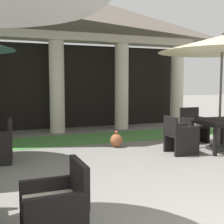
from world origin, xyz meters
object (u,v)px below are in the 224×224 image
Objects in this scene: patio_chair_mid_right_west at (180,136)px; patio_chair_mid_right_north at (194,126)px; patio_umbrella_mid_right at (222,44)px; patio_table_mid_right at (220,124)px; patio_chair_near_foreground_east at (0,143)px; patio_chair_mid_left_east at (56,209)px; terracotta_urn at (116,140)px.

patio_chair_mid_right_north reaches higher than patio_chair_mid_right_west.
patio_table_mid_right is at bearing 153.43° from patio_umbrella_mid_right.
patio_chair_near_foreground_east is 5.19m from patio_umbrella_mid_right.
patio_chair_mid_left_east reaches higher than patio_table_mid_right.
patio_table_mid_right is (4.75, -0.62, 0.23)m from patio_chair_near_foreground_east.
patio_chair_mid_right_west is (-1.04, 0.05, -2.02)m from patio_umbrella_mid_right.
patio_umbrella_mid_right reaches higher than patio_table_mid_right.
patio_umbrella_mid_right reaches higher than patio_chair_mid_left_east.
patio_umbrella_mid_right is at bearing 90.00° from patio_chair_mid_right_north.
terracotta_urn is (-2.10, 1.16, -2.25)m from patio_umbrella_mid_right.
patio_chair_mid_right_west is at bearing 177.36° from patio_table_mid_right.
patio_umbrella_mid_right is 2.26m from patio_chair_mid_right_north.
patio_chair_mid_left_east reaches higher than terracotta_urn.
patio_chair_mid_right_west is at bearing 177.36° from patio_umbrella_mid_right.
patio_umbrella_mid_right is (4.26, 2.77, 2.04)m from patio_chair_mid_left_east.
patio_chair_mid_right_west reaches higher than patio_table_mid_right.
patio_chair_near_foreground_east is 4.79m from patio_table_mid_right.
patio_chair_near_foreground_east is 1.05× the size of patio_chair_mid_left_east.
terracotta_urn is (-2.10, 1.16, -0.46)m from patio_table_mid_right.
patio_chair_mid_right_north is at bearing 135.11° from patio_chair_mid_right_west.
terracotta_urn is at bearing -0.42° from patio_chair_mid_right_north.
patio_chair_mid_left_east is 5.09m from patio_table_mid_right.
patio_table_mid_right is 2.49× the size of terracotta_urn.
patio_table_mid_right is at bearing -57.49° from patio_chair_mid_left_east.
patio_chair_mid_right_west is at bearing -46.19° from terracotta_urn.
terracotta_urn is at bearing -133.55° from patio_chair_mid_right_west.
patio_chair_near_foreground_east is 4.81m from patio_chair_mid_right_north.
patio_umbrella_mid_right reaches higher than patio_chair_mid_right_north.
patio_chair_near_foreground_east is 1.04× the size of patio_chair_mid_right_west.
patio_chair_mid_left_east is 0.82× the size of patio_table_mid_right.
patio_chair_mid_right_west is at bearing 45.11° from patio_chair_mid_right_north.
terracotta_urn is (2.16, 3.93, -0.22)m from patio_chair_mid_left_east.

